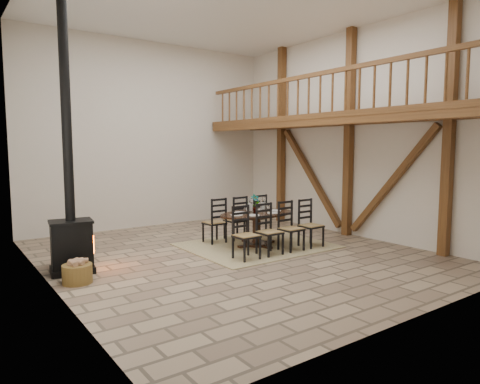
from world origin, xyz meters
TOP-DOWN VIEW (x-y plane):
  - ground at (0.00, 0.00)m, footprint 8.00×8.00m
  - room_shell at (1.19, 0.00)m, footprint 7.02×8.02m
  - rug at (0.81, 0.34)m, footprint 3.00×2.50m
  - dining_table at (0.81, 0.25)m, footprint 2.21×2.03m
  - wood_stove at (-3.03, 0.61)m, footprint 0.78×0.64m
  - log_basket at (-3.12, -0.05)m, footprint 0.47×0.47m
  - log_stack at (-3.06, 1.15)m, footprint 0.36×0.37m

SIDE VIEW (x-z plane):
  - ground at x=0.00m, z-range 0.00..0.00m
  - rug at x=0.81m, z-range 0.00..0.02m
  - log_basket at x=-3.12m, z-range -0.03..0.36m
  - log_stack at x=-3.06m, z-range 0.00..0.37m
  - dining_table at x=0.81m, z-range -0.19..0.96m
  - wood_stove at x=-3.03m, z-range -1.39..3.61m
  - room_shell at x=1.19m, z-range 0.51..5.52m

